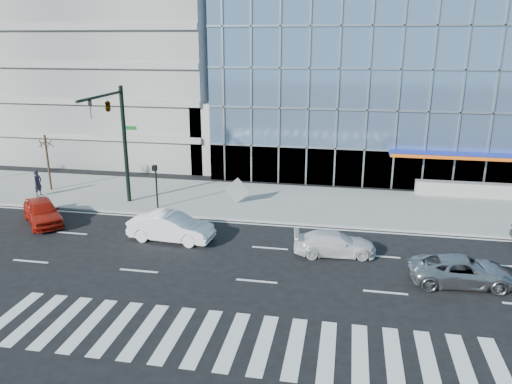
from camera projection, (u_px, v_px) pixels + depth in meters
ground at (270, 248)px, 27.62m from camera, size 160.00×160.00×0.00m
sidewalk at (288, 202)px, 35.11m from camera, size 120.00×8.00×0.15m
theatre_building at (459, 78)px, 47.34m from camera, size 42.00×26.00×15.00m
parking_garage at (123, 49)px, 52.61m from camera, size 24.00×24.00×20.00m
ramp_block at (236, 133)px, 44.69m from camera, size 6.00×8.00×6.00m
traffic_signal at (113, 119)px, 32.03m from camera, size 1.14×5.74×8.00m
ped_signal_post at (156, 180)px, 33.13m from camera, size 0.30×0.33×3.00m
street_tree_near at (45, 142)px, 36.72m from camera, size 1.10×1.10×4.23m
silver_suv at (462, 271)px, 23.43m from camera, size 4.98×2.60×1.34m
white_suv at (335, 243)px, 26.64m from camera, size 4.55×2.30×1.27m
white_sedan at (171, 227)px, 28.50m from camera, size 5.00×2.08×1.61m
red_sedan at (42, 212)px, 31.10m from camera, size 4.43×4.56×1.55m
pedestrian at (38, 183)px, 36.03m from camera, size 0.53×0.75×1.92m
tilted_panel at (237, 190)px, 34.45m from camera, size 1.83×0.23×1.84m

